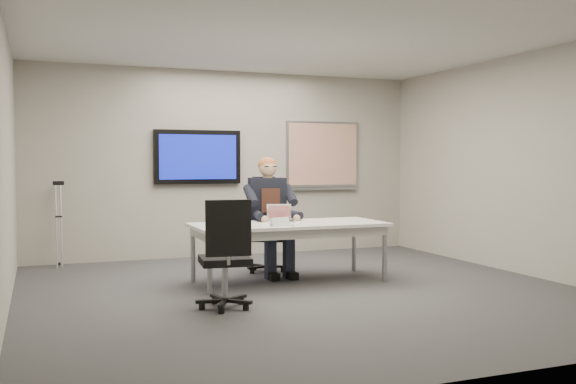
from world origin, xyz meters
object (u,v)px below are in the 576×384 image
object	(u,v)px
conference_table	(289,230)
office_chair_far	(267,247)
seated_person	(272,228)
office_chair_near	(226,275)
laptop	(281,217)

from	to	relation	value
conference_table	office_chair_far	bearing A→B (deg)	90.07
office_chair_far	seated_person	world-z (taller)	seated_person
office_chair_near	laptop	size ratio (longest dim) A/B	2.86
conference_table	laptop	distance (m)	0.24
office_chair_far	laptop	world-z (taller)	office_chair_far
conference_table	office_chair_far	distance (m)	0.85
seated_person	laptop	distance (m)	0.37
office_chair_far	office_chair_near	size ratio (longest dim) A/B	0.95
office_chair_far	office_chair_near	xyz separation A→B (m)	(-1.09, -1.89, 0.02)
conference_table	laptop	bearing A→B (deg)	96.99
conference_table	laptop	world-z (taller)	laptop
seated_person	laptop	xyz separation A→B (m)	(-0.01, -0.34, 0.16)
laptop	conference_table	bearing A→B (deg)	-60.82
office_chair_near	office_chair_far	bearing A→B (deg)	-113.31
office_chair_near	seated_person	bearing A→B (deg)	-116.68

